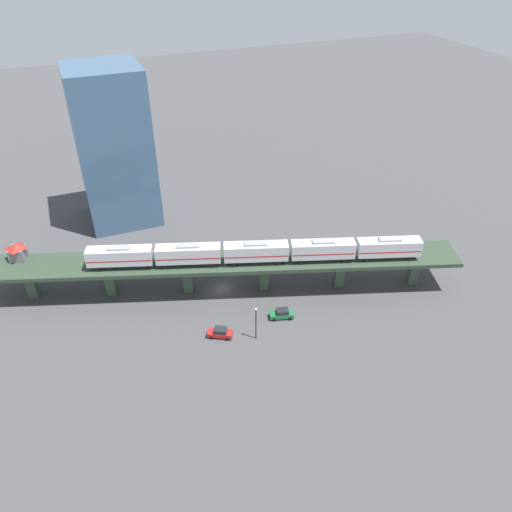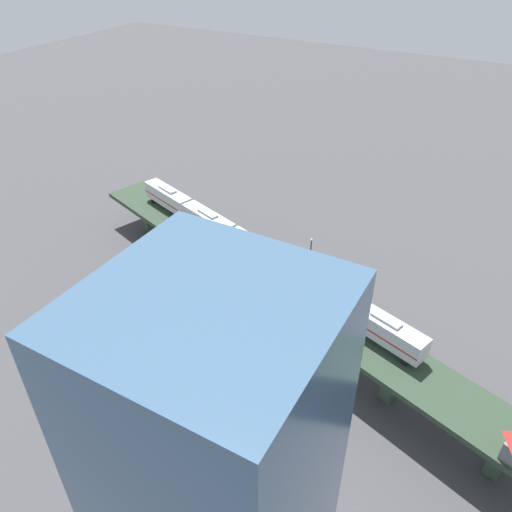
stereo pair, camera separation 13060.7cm
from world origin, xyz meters
name	(u,v)px [view 1 (the left image)]	position (x,y,z in m)	size (l,w,h in m)	color
ground_plane	(222,289)	(0.00, 0.00, 0.00)	(400.00, 400.00, 0.00)	#424244
elevated_viaduct	(221,264)	(-0.05, -0.16, 6.26)	(36.85, 89.99, 7.28)	#2C3D2C
subway_train	(256,251)	(-3.47, -6.03, 9.82)	(22.24, 60.13, 4.45)	silver
signal_hut	(17,251)	(14.31, 35.66, 9.08)	(4.07, 4.07, 3.40)	slate
street_car_green	(282,314)	(-12.13, -7.74, 0.94)	(2.96, 4.73, 1.89)	#1E6638
street_car_red	(220,333)	(-12.69, 4.43, 0.94)	(3.68, 4.73, 1.89)	#AD1E1E
delivery_truck	(195,261)	(9.06, 2.88, 1.76)	(2.42, 7.21, 3.20)	#333338
street_lamp	(256,321)	(-15.43, -1.27, 4.11)	(0.44, 0.44, 6.94)	black
office_tower	(114,147)	(36.47, 12.93, 18.00)	(16.00, 16.00, 36.00)	#3D5B7A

